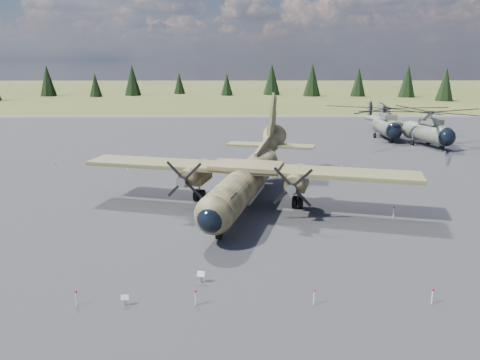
{
  "coord_description": "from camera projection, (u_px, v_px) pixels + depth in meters",
  "views": [
    {
      "loc": [
        4.03,
        -34.86,
        12.06
      ],
      "look_at": [
        4.4,
        2.0,
        2.56
      ],
      "focal_mm": 35.0,
      "sensor_mm": 36.0,
      "label": 1
    }
  ],
  "objects": [
    {
      "name": "ground",
      "position": [
        184.0,
        218.0,
        36.72
      ],
      "size": [
        500.0,
        500.0,
        0.0
      ],
      "primitive_type": "plane",
      "color": "brown",
      "rests_on": "ground"
    },
    {
      "name": "apron",
      "position": [
        195.0,
        185.0,
        46.41
      ],
      "size": [
        120.0,
        120.0,
        0.04
      ],
      "primitive_type": "cube",
      "color": "slate",
      "rests_on": "ground"
    },
    {
      "name": "transport_plane",
      "position": [
        249.0,
        173.0,
        39.98
      ],
      "size": [
        27.8,
        24.87,
        9.23
      ],
      "rotation": [
        0.0,
        0.0,
        -0.25
      ],
      "color": "#33381E",
      "rests_on": "ground"
    },
    {
      "name": "helicopter_near",
      "position": [
        387.0,
        117.0,
        72.14
      ],
      "size": [
        20.04,
        23.38,
        4.99
      ],
      "rotation": [
        0.0,
        0.0,
        -0.02
      ],
      "color": "#66675A",
      "rests_on": "ground"
    },
    {
      "name": "helicopter_mid",
      "position": [
        428.0,
        121.0,
        66.27
      ],
      "size": [
        24.89,
        25.56,
        5.07
      ],
      "rotation": [
        0.0,
        0.0,
        0.29
      ],
      "color": "#66675A",
      "rests_on": "ground"
    },
    {
      "name": "info_placard_left",
      "position": [
        125.0,
        298.0,
        23.53
      ],
      "size": [
        0.4,
        0.21,
        0.61
      ],
      "rotation": [
        0.0,
        0.0,
        0.12
      ],
      "color": "gray",
      "rests_on": "ground"
    },
    {
      "name": "info_placard_right",
      "position": [
        201.0,
        275.0,
        25.94
      ],
      "size": [
        0.48,
        0.3,
        0.7
      ],
      "rotation": [
        0.0,
        0.0,
        -0.28
      ],
      "color": "gray",
      "rests_on": "ground"
    },
    {
      "name": "barrier_fence",
      "position": [
        178.0,
        212.0,
        36.52
      ],
      "size": [
        33.12,
        29.62,
        0.85
      ],
      "color": "silver",
      "rests_on": "ground"
    },
    {
      "name": "treeline",
      "position": [
        250.0,
        147.0,
        39.64
      ],
      "size": [
        286.87,
        284.07,
        10.92
      ],
      "color": "black",
      "rests_on": "ground"
    }
  ]
}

